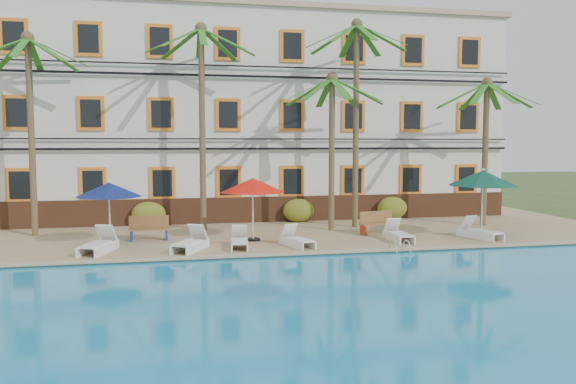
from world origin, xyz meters
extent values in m
plane|color=#384C23|center=(0.00, 0.00, 0.00)|extent=(100.00, 100.00, 0.00)
cube|color=tan|center=(0.00, 5.00, 0.12)|extent=(30.00, 12.00, 0.25)
cube|color=#198ABF|center=(0.00, -7.00, 0.10)|extent=(26.00, 12.00, 0.20)
cube|color=tan|center=(0.00, -0.90, 0.28)|extent=(30.00, 0.35, 0.06)
cube|color=silver|center=(0.00, 10.00, 5.25)|extent=(25.00, 6.00, 10.00)
cube|color=brown|center=(0.00, 6.94, 0.85)|extent=(25.00, 0.12, 1.20)
cube|color=tan|center=(0.00, 10.00, 10.35)|extent=(25.40, 6.40, 0.25)
cube|color=orange|center=(-10.50, 6.95, 2.15)|extent=(1.15, 0.10, 1.50)
cube|color=black|center=(-10.50, 6.90, 2.15)|extent=(0.85, 0.04, 1.20)
cube|color=orange|center=(-7.50, 6.95, 2.15)|extent=(1.15, 0.10, 1.50)
cube|color=black|center=(-7.50, 6.90, 2.15)|extent=(0.85, 0.04, 1.20)
cube|color=orange|center=(-4.50, 6.95, 2.15)|extent=(1.15, 0.10, 1.50)
cube|color=black|center=(-4.50, 6.90, 2.15)|extent=(0.85, 0.04, 1.20)
cube|color=orange|center=(-1.50, 6.95, 2.15)|extent=(1.15, 0.10, 1.50)
cube|color=black|center=(-1.50, 6.90, 2.15)|extent=(0.85, 0.04, 1.20)
cube|color=orange|center=(1.50, 6.95, 2.15)|extent=(1.15, 0.10, 1.50)
cube|color=black|center=(1.50, 6.90, 2.15)|extent=(0.85, 0.04, 1.20)
cube|color=orange|center=(4.50, 6.95, 2.15)|extent=(1.15, 0.10, 1.50)
cube|color=black|center=(4.50, 6.90, 2.15)|extent=(0.85, 0.04, 1.20)
cube|color=orange|center=(7.50, 6.95, 2.15)|extent=(1.15, 0.10, 1.50)
cube|color=black|center=(7.50, 6.90, 2.15)|extent=(0.85, 0.04, 1.20)
cube|color=orange|center=(10.50, 6.95, 2.15)|extent=(1.15, 0.10, 1.50)
cube|color=black|center=(10.50, 6.90, 2.15)|extent=(0.85, 0.04, 1.20)
cube|color=orange|center=(-10.50, 6.95, 5.25)|extent=(1.15, 0.10, 1.50)
cube|color=black|center=(-10.50, 6.90, 5.25)|extent=(0.85, 0.04, 1.20)
cube|color=orange|center=(-7.50, 6.95, 5.25)|extent=(1.15, 0.10, 1.50)
cube|color=black|center=(-7.50, 6.90, 5.25)|extent=(0.85, 0.04, 1.20)
cube|color=orange|center=(-4.50, 6.95, 5.25)|extent=(1.15, 0.10, 1.50)
cube|color=black|center=(-4.50, 6.90, 5.25)|extent=(0.85, 0.04, 1.20)
cube|color=orange|center=(-1.50, 6.95, 5.25)|extent=(1.15, 0.10, 1.50)
cube|color=black|center=(-1.50, 6.90, 5.25)|extent=(0.85, 0.04, 1.20)
cube|color=orange|center=(1.50, 6.95, 5.25)|extent=(1.15, 0.10, 1.50)
cube|color=black|center=(1.50, 6.90, 5.25)|extent=(0.85, 0.04, 1.20)
cube|color=orange|center=(4.50, 6.95, 5.25)|extent=(1.15, 0.10, 1.50)
cube|color=black|center=(4.50, 6.90, 5.25)|extent=(0.85, 0.04, 1.20)
cube|color=orange|center=(7.50, 6.95, 5.25)|extent=(1.15, 0.10, 1.50)
cube|color=black|center=(7.50, 6.90, 5.25)|extent=(0.85, 0.04, 1.20)
cube|color=orange|center=(10.50, 6.95, 5.25)|extent=(1.15, 0.10, 1.50)
cube|color=black|center=(10.50, 6.90, 5.25)|extent=(0.85, 0.04, 1.20)
cube|color=orange|center=(-10.50, 6.95, 8.45)|extent=(1.15, 0.10, 1.50)
cube|color=black|center=(-10.50, 6.90, 8.45)|extent=(0.85, 0.04, 1.20)
cube|color=orange|center=(-7.50, 6.95, 8.45)|extent=(1.15, 0.10, 1.50)
cube|color=black|center=(-7.50, 6.90, 8.45)|extent=(0.85, 0.04, 1.20)
cube|color=orange|center=(-4.50, 6.95, 8.45)|extent=(1.15, 0.10, 1.50)
cube|color=black|center=(-4.50, 6.90, 8.45)|extent=(0.85, 0.04, 1.20)
cube|color=orange|center=(-1.50, 6.95, 8.45)|extent=(1.15, 0.10, 1.50)
cube|color=black|center=(-1.50, 6.90, 8.45)|extent=(0.85, 0.04, 1.20)
cube|color=orange|center=(1.50, 6.95, 8.45)|extent=(1.15, 0.10, 1.50)
cube|color=black|center=(1.50, 6.90, 8.45)|extent=(0.85, 0.04, 1.20)
cube|color=orange|center=(4.50, 6.95, 8.45)|extent=(1.15, 0.10, 1.50)
cube|color=black|center=(4.50, 6.90, 8.45)|extent=(0.85, 0.04, 1.20)
cube|color=orange|center=(7.50, 6.95, 8.45)|extent=(1.15, 0.10, 1.50)
cube|color=black|center=(7.50, 6.90, 8.45)|extent=(0.85, 0.04, 1.20)
cube|color=orange|center=(10.50, 6.95, 8.45)|extent=(1.15, 0.10, 1.50)
cube|color=black|center=(10.50, 6.90, 8.45)|extent=(0.85, 0.04, 1.20)
cube|color=black|center=(0.00, 6.80, 3.70)|extent=(25.00, 0.08, 0.10)
cube|color=black|center=(0.00, 6.80, 4.15)|extent=(25.00, 0.08, 0.06)
cube|color=black|center=(0.00, 6.80, 7.00)|extent=(25.00, 0.08, 0.10)
cube|color=black|center=(0.00, 6.80, 7.45)|extent=(25.00, 0.08, 0.06)
cylinder|color=brown|center=(-9.49, 4.89, 4.15)|extent=(0.26, 0.26, 7.80)
sphere|color=brown|center=(-9.49, 4.89, 8.05)|extent=(0.50, 0.50, 0.50)
cube|color=#266D19|center=(-9.49, 6.02, 7.52)|extent=(0.28, 2.27, 1.09)
cube|color=#266D19|center=(-10.29, 5.69, 7.52)|extent=(1.81, 1.81, 1.09)
cube|color=#266D19|center=(-10.29, 4.09, 7.52)|extent=(1.81, 1.81, 1.09)
cube|color=#266D19|center=(-9.49, 3.76, 7.52)|extent=(0.28, 2.27, 1.09)
cube|color=#266D19|center=(-8.69, 4.09, 7.52)|extent=(1.81, 1.81, 1.09)
cube|color=#266D19|center=(-8.36, 4.89, 7.52)|extent=(2.27, 0.28, 1.09)
cube|color=#266D19|center=(-8.69, 5.69, 7.52)|extent=(1.81, 1.81, 1.09)
cylinder|color=brown|center=(-2.78, 5.03, 4.49)|extent=(0.26, 0.26, 8.47)
sphere|color=brown|center=(-2.78, 5.03, 8.72)|extent=(0.50, 0.50, 0.50)
cube|color=#266D19|center=(-2.78, 6.17, 8.19)|extent=(0.28, 2.27, 1.09)
cube|color=#266D19|center=(-3.58, 5.83, 8.19)|extent=(1.81, 1.81, 1.09)
cube|color=#266D19|center=(-3.91, 5.03, 8.19)|extent=(2.27, 0.28, 1.09)
cube|color=#266D19|center=(-3.58, 4.24, 8.19)|extent=(1.81, 1.81, 1.09)
cube|color=#266D19|center=(-2.78, 3.90, 8.19)|extent=(0.28, 2.27, 1.09)
cube|color=#266D19|center=(-1.98, 4.24, 8.19)|extent=(1.81, 1.81, 1.09)
cube|color=#266D19|center=(-1.65, 5.03, 8.19)|extent=(2.27, 0.28, 1.09)
cube|color=#266D19|center=(-1.98, 5.83, 8.19)|extent=(1.81, 1.81, 1.09)
cylinder|color=brown|center=(2.59, 4.02, 3.47)|extent=(0.26, 0.26, 6.43)
sphere|color=brown|center=(2.59, 4.02, 6.68)|extent=(0.50, 0.50, 0.50)
cube|color=#266D19|center=(2.59, 5.15, 6.15)|extent=(0.28, 2.27, 1.09)
cube|color=#266D19|center=(1.79, 4.82, 6.15)|extent=(1.81, 1.81, 1.09)
cube|color=#266D19|center=(1.46, 4.02, 6.15)|extent=(2.27, 0.28, 1.09)
cube|color=#266D19|center=(1.79, 3.22, 6.15)|extent=(1.81, 1.81, 1.09)
cube|color=#266D19|center=(2.59, 2.89, 6.15)|extent=(0.28, 2.27, 1.09)
cube|color=#266D19|center=(3.39, 3.22, 6.15)|extent=(1.81, 1.81, 1.09)
cube|color=#266D19|center=(3.72, 4.02, 6.15)|extent=(2.27, 0.28, 1.09)
cube|color=#266D19|center=(3.39, 4.82, 6.15)|extent=(1.81, 1.81, 1.09)
cylinder|color=brown|center=(3.84, 4.57, 4.65)|extent=(0.26, 0.26, 8.80)
sphere|color=brown|center=(3.84, 4.57, 9.05)|extent=(0.50, 0.50, 0.50)
cube|color=#266D19|center=(3.84, 5.70, 8.52)|extent=(0.28, 2.27, 1.09)
cube|color=#266D19|center=(3.04, 5.37, 8.52)|extent=(1.81, 1.81, 1.09)
cube|color=#266D19|center=(2.71, 4.57, 8.52)|extent=(2.27, 0.28, 1.09)
cube|color=#266D19|center=(3.04, 3.77, 8.52)|extent=(1.81, 1.81, 1.09)
cube|color=#266D19|center=(3.84, 3.44, 8.52)|extent=(0.28, 2.27, 1.09)
cube|color=#266D19|center=(4.64, 3.77, 8.52)|extent=(1.81, 1.81, 1.09)
cube|color=#266D19|center=(4.97, 4.57, 8.52)|extent=(2.27, 0.28, 1.09)
cube|color=#266D19|center=(4.64, 5.37, 8.52)|extent=(1.81, 1.81, 1.09)
cylinder|color=brown|center=(9.70, 3.92, 3.44)|extent=(0.26, 0.26, 6.38)
sphere|color=brown|center=(9.70, 3.92, 6.63)|extent=(0.50, 0.50, 0.50)
cube|color=#266D19|center=(9.70, 5.05, 6.09)|extent=(0.28, 2.27, 1.09)
cube|color=#266D19|center=(8.90, 4.72, 6.09)|extent=(1.81, 1.81, 1.09)
cube|color=#266D19|center=(8.57, 3.92, 6.09)|extent=(2.27, 0.28, 1.09)
cube|color=#266D19|center=(8.90, 3.12, 6.09)|extent=(1.81, 1.81, 1.09)
cube|color=#266D19|center=(9.70, 2.79, 6.09)|extent=(0.28, 2.27, 1.09)
cube|color=#266D19|center=(10.50, 3.12, 6.09)|extent=(1.81, 1.81, 1.09)
cube|color=#266D19|center=(10.83, 3.92, 6.09)|extent=(2.27, 0.28, 1.09)
cube|color=#266D19|center=(10.50, 4.72, 6.09)|extent=(1.81, 1.81, 1.09)
ellipsoid|color=#215217|center=(-5.13, 6.60, 0.80)|extent=(1.50, 0.90, 1.10)
ellipsoid|color=#215217|center=(1.73, 6.60, 0.80)|extent=(1.50, 0.90, 1.10)
ellipsoid|color=#215217|center=(6.41, 6.60, 0.80)|extent=(1.50, 0.90, 1.10)
cylinder|color=black|center=(-6.30, 2.06, 0.29)|extent=(0.53, 0.53, 0.08)
cylinder|color=silver|center=(-6.30, 2.06, 1.39)|extent=(0.06, 0.06, 2.27)
cone|color=navy|center=(-6.30, 2.06, 2.29)|extent=(2.37, 2.37, 0.52)
sphere|color=silver|center=(-6.30, 2.06, 2.57)|extent=(0.10, 0.10, 0.10)
cylinder|color=black|center=(-1.07, 2.05, 0.29)|extent=(0.55, 0.55, 0.08)
cylinder|color=silver|center=(-1.07, 2.05, 1.43)|extent=(0.06, 0.06, 2.37)
cone|color=red|center=(-1.07, 2.05, 2.37)|extent=(2.47, 2.47, 0.54)
sphere|color=silver|center=(-1.07, 2.05, 2.67)|extent=(0.10, 0.10, 0.10)
cylinder|color=black|center=(7.84, 0.91, 0.29)|extent=(0.61, 0.61, 0.09)
cylinder|color=silver|center=(7.84, 0.91, 1.56)|extent=(0.06, 0.06, 2.62)
cone|color=#0C4233|center=(7.84, 0.91, 2.60)|extent=(2.73, 2.73, 0.60)
sphere|color=silver|center=(7.84, 0.91, 2.93)|extent=(0.10, 0.10, 0.10)
cube|color=white|center=(-6.62, 0.47, 0.58)|extent=(0.99, 1.46, 0.06)
cube|color=white|center=(-6.35, 1.35, 0.82)|extent=(0.74, 0.66, 0.67)
cube|color=white|center=(-6.84, 0.80, 0.40)|extent=(0.63, 1.83, 0.31)
cube|color=white|center=(-6.25, 0.62, 0.40)|extent=(0.63, 1.83, 0.31)
cube|color=white|center=(-3.60, 0.21, 0.57)|extent=(1.12, 1.42, 0.06)
cube|color=white|center=(-3.19, 1.01, 0.79)|extent=(0.75, 0.69, 0.64)
cube|color=white|center=(-3.75, 0.57, 0.40)|extent=(0.89, 1.66, 0.30)
cube|color=white|center=(-3.22, 0.30, 0.40)|extent=(0.89, 1.66, 0.30)
cube|color=white|center=(-1.78, 0.37, 0.54)|extent=(0.66, 1.21, 0.05)
cube|color=white|center=(-1.69, 1.17, 0.74)|extent=(0.58, 0.48, 0.58)
cube|color=white|center=(-2.02, 0.62, 0.38)|extent=(0.23, 1.65, 0.27)
cube|color=white|center=(-1.49, 0.57, 0.38)|extent=(0.23, 1.65, 0.27)
cube|color=white|center=(0.38, 0.27, 0.53)|extent=(0.89, 1.27, 0.05)
cube|color=white|center=(0.12, 1.03, 0.74)|extent=(0.64, 0.58, 0.58)
cube|color=white|center=(0.06, 0.39, 0.38)|extent=(0.60, 1.57, 0.27)
cube|color=white|center=(0.56, 0.57, 0.38)|extent=(0.60, 1.57, 0.27)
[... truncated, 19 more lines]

